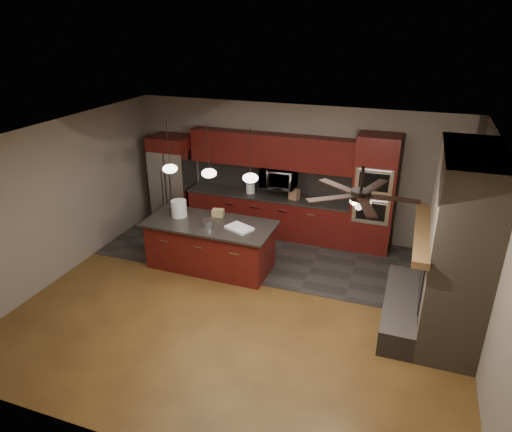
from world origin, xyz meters
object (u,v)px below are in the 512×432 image
at_px(kitchen_island, 210,245).
at_px(cardboard_box, 218,213).
at_px(paint_tray, 239,228).
at_px(paint_can, 208,223).
at_px(counter_bucket, 251,188).
at_px(refrigerator, 174,180).
at_px(counter_box, 294,194).
at_px(microwave, 279,178).
at_px(white_bucket, 179,208).
at_px(oven_tower, 374,194).

xyz_separation_m(kitchen_island, cardboard_box, (0.03, 0.33, 0.52)).
height_order(kitchen_island, paint_tray, paint_tray).
height_order(paint_can, counter_bucket, counter_bucket).
xyz_separation_m(cardboard_box, counter_bucket, (0.13, 1.44, 0.02)).
bearing_deg(refrigerator, counter_bucket, 2.54).
distance_m(refrigerator, counter_box, 2.82).
relative_size(refrigerator, paint_can, 10.84).
distance_m(kitchen_island, counter_bucket, 1.86).
bearing_deg(microwave, kitchen_island, -112.85).
height_order(microwave, white_bucket, microwave).
relative_size(counter_bucket, counter_box, 1.00).
height_order(paint_can, cardboard_box, cardboard_box).
relative_size(kitchen_island, cardboard_box, 11.37).
distance_m(kitchen_island, cardboard_box, 0.62).
relative_size(paint_tray, counter_box, 2.11).
bearing_deg(kitchen_island, cardboard_box, 85.92).
relative_size(oven_tower, paint_can, 12.78).
bearing_deg(white_bucket, oven_tower, 26.29).
bearing_deg(microwave, refrigerator, -176.93).
relative_size(paint_can, counter_bucket, 0.86).
height_order(paint_can, paint_tray, paint_can).
relative_size(microwave, refrigerator, 0.36).
bearing_deg(counter_bucket, kitchen_island, -95.01).
distance_m(white_bucket, counter_bucket, 1.88).
distance_m(white_bucket, paint_tray, 1.30).
distance_m(cardboard_box, counter_bucket, 1.45).
bearing_deg(cardboard_box, paint_can, -95.64).
xyz_separation_m(microwave, kitchen_island, (-0.77, -1.83, -0.84)).
bearing_deg(paint_tray, counter_bucket, 128.19).
relative_size(paint_tray, counter_bucket, 2.11).
xyz_separation_m(refrigerator, counter_bucket, (1.83, 0.08, -0.00)).
height_order(oven_tower, counter_box, oven_tower).
distance_m(microwave, cardboard_box, 1.70).
distance_m(refrigerator, cardboard_box, 2.18).
bearing_deg(white_bucket, microwave, 50.55).
height_order(oven_tower, paint_can, oven_tower).
xyz_separation_m(refrigerator, cardboard_box, (1.71, -1.36, -0.02)).
relative_size(kitchen_island, counter_bucket, 11.30).
relative_size(refrigerator, cardboard_box, 9.42).
height_order(paint_tray, counter_bucket, counter_bucket).
relative_size(microwave, paint_tray, 1.61).
bearing_deg(counter_box, oven_tower, 21.26).
bearing_deg(counter_bucket, oven_tower, -0.16).
distance_m(paint_tray, counter_bucket, 1.91).
relative_size(cardboard_box, counter_box, 0.99).
bearing_deg(counter_bucket, white_bucket, -115.83).
bearing_deg(counter_box, paint_can, -100.63).
bearing_deg(oven_tower, white_bucket, -153.71).
distance_m(microwave, paint_can, 2.13).
relative_size(white_bucket, paint_can, 1.70).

